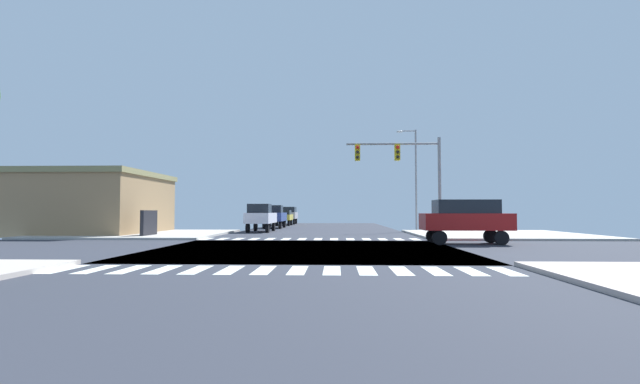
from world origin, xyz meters
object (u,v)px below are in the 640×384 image
object	(u,v)px
pickup_leading_2	(274,216)
suv_trailing_3	(289,214)
pickup_crossing_1	(261,217)
suv_queued_2	(466,218)
bank_building	(86,203)
street_lamp	(413,171)
traffic_signal_mast	(403,164)
sedan_nearside_1	(284,216)

from	to	relation	value
pickup_leading_2	suv_trailing_3	bearing A→B (deg)	-90.00
pickup_crossing_1	pickup_leading_2	world-z (taller)	same
suv_queued_2	suv_trailing_3	bearing A→B (deg)	-159.93
bank_building	pickup_crossing_1	distance (m)	13.44
pickup_crossing_1	suv_trailing_3	bearing A→B (deg)	-90.00
pickup_crossing_1	suv_queued_2	world-z (taller)	pickup_crossing_1
street_lamp	bank_building	bearing A→B (deg)	-167.35
street_lamp	traffic_signal_mast	bearing A→B (deg)	-103.13
traffic_signal_mast	pickup_crossing_1	size ratio (longest dim) A/B	1.25
traffic_signal_mast	pickup_leading_2	distance (m)	20.85
traffic_signal_mast	suv_queued_2	bearing A→B (deg)	-56.00
bank_building	pickup_crossing_1	xyz separation A→B (m)	(12.72, 4.20, -1.07)
pickup_leading_2	street_lamp	bearing A→B (deg)	153.53
bank_building	suv_queued_2	size ratio (longest dim) A/B	2.59
suv_trailing_3	suv_queued_2	bearing A→B (deg)	110.07
sedan_nearside_1	pickup_leading_2	bearing A→B (deg)	90.00
pickup_crossing_1	street_lamp	bearing A→B (deg)	-173.06
traffic_signal_mast	pickup_crossing_1	world-z (taller)	traffic_signal_mast
bank_building	pickup_crossing_1	bearing A→B (deg)	18.29
pickup_crossing_1	suv_queued_2	distance (m)	18.90
traffic_signal_mast	suv_trailing_3	distance (m)	34.14
street_lamp	sedan_nearside_1	world-z (taller)	street_lamp
suv_queued_2	pickup_leading_2	bearing A→B (deg)	-148.50
bank_building	suv_queued_2	distance (m)	27.60
bank_building	suv_trailing_3	distance (m)	29.88
bank_building	pickup_leading_2	size ratio (longest dim) A/B	2.34
suv_queued_2	bank_building	bearing A→B (deg)	-109.64
street_lamp	suv_queued_2	bearing A→B (deg)	-89.62
street_lamp	sedan_nearside_1	size ratio (longest dim) A/B	2.07
traffic_signal_mast	street_lamp	size ratio (longest dim) A/B	0.72
bank_building	suv_trailing_3	world-z (taller)	bank_building
bank_building	sedan_nearside_1	xyz separation A→B (m)	(12.72, 21.00, -1.24)
suv_trailing_3	bank_building	bearing A→B (deg)	64.78
traffic_signal_mast	street_lamp	world-z (taller)	street_lamp
street_lamp	sedan_nearside_1	bearing A→B (deg)	130.90
sedan_nearside_1	pickup_leading_2	distance (m)	8.64
traffic_signal_mast	bank_building	xyz separation A→B (m)	(-23.29, 5.29, -2.33)
sedan_nearside_1	suv_queued_2	world-z (taller)	suv_queued_2
bank_building	sedan_nearside_1	world-z (taller)	bank_building
sedan_nearside_1	suv_queued_2	size ratio (longest dim) A/B	0.93
pickup_crossing_1	pickup_leading_2	distance (m)	8.15
traffic_signal_mast	pickup_crossing_1	bearing A→B (deg)	138.07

